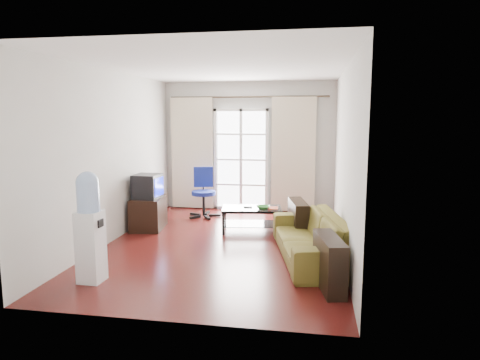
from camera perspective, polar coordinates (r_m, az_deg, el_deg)
name	(u,v)px	position (r m, az deg, el deg)	size (l,w,h in m)	color
floor	(224,244)	(6.77, -2.19, -8.54)	(5.20, 5.20, 0.00)	#531713
ceiling	(223,67)	(6.52, -2.33, 14.80)	(5.20, 5.20, 0.00)	white
wall_back	(248,147)	(9.06, 1.14, 4.47)	(3.60, 0.02, 2.70)	beige
wall_front	(166,185)	(4.02, -9.90, -0.65)	(3.60, 0.02, 2.70)	beige
wall_left	(112,156)	(7.10, -16.64, 3.02)	(0.02, 5.20, 2.70)	beige
wall_right	(345,160)	(6.39, 13.77, 2.57)	(0.02, 5.20, 2.70)	beige
french_door	(241,160)	(9.05, 0.14, 2.72)	(1.16, 0.06, 2.15)	white
curtain_rod	(248,97)	(8.95, 1.06, 11.02)	(0.04, 0.04, 3.30)	#4C3F2D
curtain_left	(192,153)	(9.21, -6.39, 3.54)	(0.90, 0.07, 2.35)	beige
curtain_right	(293,155)	(8.86, 7.12, 3.34)	(0.90, 0.07, 2.35)	beige
radiator	(285,196)	(9.01, 6.07, -2.15)	(0.64, 0.12, 0.64)	gray
sofa	(311,237)	(6.13, 9.44, -7.49)	(1.23, 2.23, 0.61)	brown
coffee_table	(252,216)	(7.45, 1.58, -4.82)	(1.10, 0.73, 0.42)	silver
bowl	(263,207)	(7.32, 3.10, -3.67)	(0.24, 0.24, 0.06)	#35802E
book	(268,208)	(7.34, 3.77, -3.77)	(0.18, 0.23, 0.02)	#B23015
remote	(248,207)	(7.43, 1.07, -3.62)	(0.14, 0.04, 0.02)	black
tv_stand	(149,213)	(7.79, -12.10, -4.32)	(0.51, 0.77, 0.56)	black
crt_tv	(146,186)	(7.64, -12.36, -0.82)	(0.48, 0.47, 0.42)	black
task_chair	(204,202)	(8.54, -4.86, -2.99)	(0.82, 0.82, 0.98)	black
water_cooler	(90,225)	(5.42, -19.41, -5.65)	(0.30, 0.28, 1.34)	white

